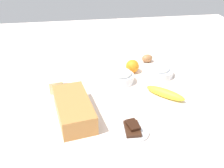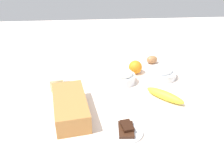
{
  "view_description": "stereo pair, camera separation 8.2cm",
  "coord_description": "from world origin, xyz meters",
  "px_view_note": "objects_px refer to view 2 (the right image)",
  "views": [
    {
      "loc": [
        -1.02,
        0.16,
        0.64
      ],
      "look_at": [
        0.0,
        0.0,
        0.04
      ],
      "focal_mm": 40.7,
      "sensor_mm": 36.0,
      "label": 1
    },
    {
      "loc": [
        -1.02,
        0.08,
        0.64
      ],
      "look_at": [
        0.0,
        0.0,
        0.04
      ],
      "focal_mm": 40.7,
      "sensor_mm": 36.0,
      "label": 2
    }
  ],
  "objects_px": {
    "flour_bowl": "(123,77)",
    "orange_fruit": "(135,67)",
    "sugar_bowl": "(162,73)",
    "butter_block": "(57,82)",
    "chocolate_plate": "(126,131)",
    "egg_near_butter": "(152,60)",
    "loaf_pan": "(70,106)",
    "banana": "(165,95)"
  },
  "relations": [
    {
      "from": "loaf_pan",
      "to": "banana",
      "type": "relative_size",
      "value": 1.57
    },
    {
      "from": "banana",
      "to": "egg_near_butter",
      "type": "distance_m",
      "value": 0.38
    },
    {
      "from": "flour_bowl",
      "to": "banana",
      "type": "relative_size",
      "value": 0.65
    },
    {
      "from": "sugar_bowl",
      "to": "egg_near_butter",
      "type": "bearing_deg",
      "value": 5.52
    },
    {
      "from": "sugar_bowl",
      "to": "butter_block",
      "type": "xyz_separation_m",
      "value": [
        -0.06,
        0.53,
        0.0
      ]
    },
    {
      "from": "loaf_pan",
      "to": "sugar_bowl",
      "type": "distance_m",
      "value": 0.54
    },
    {
      "from": "banana",
      "to": "butter_block",
      "type": "height_order",
      "value": "butter_block"
    },
    {
      "from": "egg_near_butter",
      "to": "loaf_pan",
      "type": "bearing_deg",
      "value": 136.47
    },
    {
      "from": "butter_block",
      "to": "chocolate_plate",
      "type": "distance_m",
      "value": 0.46
    },
    {
      "from": "flour_bowl",
      "to": "chocolate_plate",
      "type": "relative_size",
      "value": 0.95
    },
    {
      "from": "loaf_pan",
      "to": "egg_near_butter",
      "type": "relative_size",
      "value": 4.61
    },
    {
      "from": "butter_block",
      "to": "egg_near_butter",
      "type": "distance_m",
      "value": 0.57
    },
    {
      "from": "sugar_bowl",
      "to": "egg_near_butter",
      "type": "distance_m",
      "value": 0.17
    },
    {
      "from": "butter_block",
      "to": "flour_bowl",
      "type": "bearing_deg",
      "value": -86.4
    },
    {
      "from": "loaf_pan",
      "to": "chocolate_plate",
      "type": "xyz_separation_m",
      "value": [
        -0.13,
        -0.21,
        -0.03
      ]
    },
    {
      "from": "banana",
      "to": "butter_block",
      "type": "xyz_separation_m",
      "value": [
        0.14,
        0.5,
        0.01
      ]
    },
    {
      "from": "egg_near_butter",
      "to": "sugar_bowl",
      "type": "bearing_deg",
      "value": -174.48
    },
    {
      "from": "loaf_pan",
      "to": "banana",
      "type": "distance_m",
      "value": 0.43
    },
    {
      "from": "butter_block",
      "to": "egg_near_butter",
      "type": "height_order",
      "value": "butter_block"
    },
    {
      "from": "banana",
      "to": "orange_fruit",
      "type": "distance_m",
      "value": 0.28
    },
    {
      "from": "orange_fruit",
      "to": "butter_block",
      "type": "bearing_deg",
      "value": 106.12
    },
    {
      "from": "flour_bowl",
      "to": "butter_block",
      "type": "bearing_deg",
      "value": 93.6
    },
    {
      "from": "loaf_pan",
      "to": "egg_near_butter",
      "type": "distance_m",
      "value": 0.63
    },
    {
      "from": "loaf_pan",
      "to": "sugar_bowl",
      "type": "height_order",
      "value": "loaf_pan"
    },
    {
      "from": "loaf_pan",
      "to": "chocolate_plate",
      "type": "height_order",
      "value": "loaf_pan"
    },
    {
      "from": "orange_fruit",
      "to": "egg_near_butter",
      "type": "bearing_deg",
      "value": -45.27
    },
    {
      "from": "chocolate_plate",
      "to": "egg_near_butter",
      "type": "bearing_deg",
      "value": -20.66
    },
    {
      "from": "orange_fruit",
      "to": "loaf_pan",
      "type": "bearing_deg",
      "value": 137.06
    },
    {
      "from": "loaf_pan",
      "to": "butter_block",
      "type": "height_order",
      "value": "loaf_pan"
    },
    {
      "from": "egg_near_butter",
      "to": "chocolate_plate",
      "type": "distance_m",
      "value": 0.63
    },
    {
      "from": "flour_bowl",
      "to": "orange_fruit",
      "type": "bearing_deg",
      "value": -38.86
    },
    {
      "from": "orange_fruit",
      "to": "chocolate_plate",
      "type": "bearing_deg",
      "value": 167.3
    },
    {
      "from": "sugar_bowl",
      "to": "orange_fruit",
      "type": "distance_m",
      "value": 0.14
    },
    {
      "from": "flour_bowl",
      "to": "orange_fruit",
      "type": "xyz_separation_m",
      "value": [
        0.1,
        -0.08,
        0.0
      ]
    },
    {
      "from": "banana",
      "to": "orange_fruit",
      "type": "relative_size",
      "value": 2.66
    },
    {
      "from": "chocolate_plate",
      "to": "sugar_bowl",
      "type": "bearing_deg",
      "value": -29.75
    },
    {
      "from": "flour_bowl",
      "to": "sugar_bowl",
      "type": "relative_size",
      "value": 0.84
    },
    {
      "from": "chocolate_plate",
      "to": "flour_bowl",
      "type": "bearing_deg",
      "value": -4.47
    },
    {
      "from": "banana",
      "to": "egg_near_butter",
      "type": "height_order",
      "value": "egg_near_butter"
    },
    {
      "from": "flour_bowl",
      "to": "chocolate_plate",
      "type": "height_order",
      "value": "flour_bowl"
    },
    {
      "from": "orange_fruit",
      "to": "banana",
      "type": "bearing_deg",
      "value": -159.96
    },
    {
      "from": "loaf_pan",
      "to": "sugar_bowl",
      "type": "relative_size",
      "value": 2.04
    }
  ]
}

